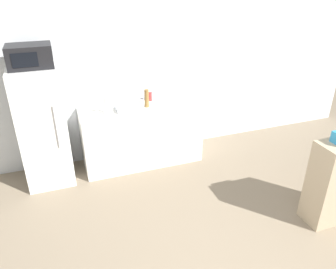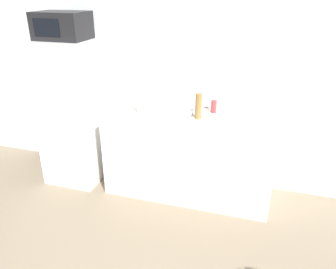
{
  "view_description": "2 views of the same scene",
  "coord_description": "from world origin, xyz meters",
  "px_view_note": "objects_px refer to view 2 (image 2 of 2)",
  "views": [
    {
      "loc": [
        -1.25,
        -1.5,
        2.75
      ],
      "look_at": [
        -0.02,
        1.92,
        0.91
      ],
      "focal_mm": 35.0,
      "sensor_mm": 36.0,
      "label": 1
    },
    {
      "loc": [
        0.6,
        -0.25,
        2.18
      ],
      "look_at": [
        -0.1,
        2.06,
        1.08
      ],
      "focal_mm": 35.0,
      "sensor_mm": 36.0,
      "label": 2
    }
  ],
  "objects_px": {
    "microwave": "(62,26)",
    "bottle_short": "(214,106)",
    "refrigerator": "(73,113)",
    "bottle_tall": "(198,106)",
    "paper_towel_roll": "(143,103)"
  },
  "relations": [
    {
      "from": "microwave",
      "to": "bottle_short",
      "type": "bearing_deg",
      "value": 8.52
    },
    {
      "from": "bottle_short",
      "to": "refrigerator",
      "type": "bearing_deg",
      "value": -171.53
    },
    {
      "from": "refrigerator",
      "to": "bottle_tall",
      "type": "bearing_deg",
      "value": 0.35
    },
    {
      "from": "bottle_tall",
      "to": "bottle_short",
      "type": "height_order",
      "value": "bottle_tall"
    },
    {
      "from": "bottle_short",
      "to": "paper_towel_roll",
      "type": "height_order",
      "value": "paper_towel_roll"
    },
    {
      "from": "refrigerator",
      "to": "bottle_tall",
      "type": "distance_m",
      "value": 1.49
    },
    {
      "from": "paper_towel_roll",
      "to": "microwave",
      "type": "bearing_deg",
      "value": 176.77
    },
    {
      "from": "bottle_tall",
      "to": "paper_towel_roll",
      "type": "bearing_deg",
      "value": -174.13
    },
    {
      "from": "bottle_tall",
      "to": "paper_towel_roll",
      "type": "relative_size",
      "value": 1.04
    },
    {
      "from": "microwave",
      "to": "paper_towel_roll",
      "type": "distance_m",
      "value": 1.16
    },
    {
      "from": "microwave",
      "to": "paper_towel_roll",
      "type": "relative_size",
      "value": 2.08
    },
    {
      "from": "bottle_short",
      "to": "microwave",
      "type": "bearing_deg",
      "value": -171.48
    },
    {
      "from": "refrigerator",
      "to": "bottle_short",
      "type": "distance_m",
      "value": 1.62
    },
    {
      "from": "refrigerator",
      "to": "microwave",
      "type": "distance_m",
      "value": 0.97
    },
    {
      "from": "paper_towel_roll",
      "to": "bottle_short",
      "type": "bearing_deg",
      "value": 22.22
    }
  ]
}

